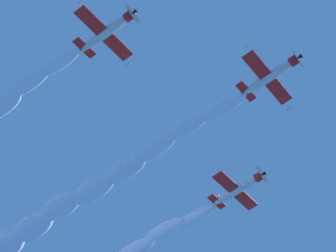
% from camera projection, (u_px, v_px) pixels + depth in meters
% --- Properties ---
extents(airplane_lead, '(8.17, 7.48, 2.80)m').
position_uv_depth(airplane_lead, '(271.00, 75.00, 81.95)').
color(airplane_lead, silver).
extents(airplane_left_wingman, '(8.09, 7.49, 2.95)m').
position_uv_depth(airplane_left_wingman, '(239.00, 189.00, 91.97)').
color(airplane_left_wingman, silver).
extents(airplane_right_wingman, '(8.11, 7.47, 2.99)m').
position_uv_depth(airplane_right_wingman, '(108.00, 31.00, 82.17)').
color(airplane_right_wingman, silver).
extents(smoke_trail_lead, '(13.97, 35.82, 3.61)m').
position_uv_depth(smoke_trail_lead, '(74.00, 201.00, 89.48)').
color(smoke_trail_lead, white).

